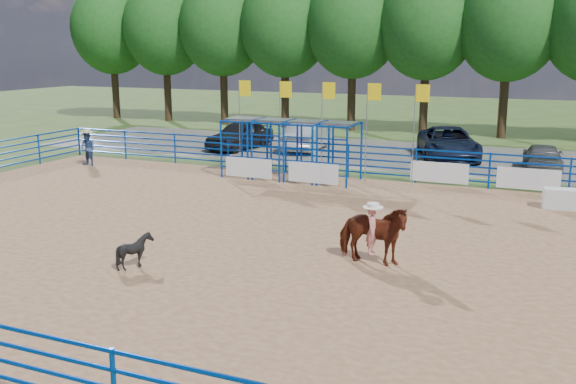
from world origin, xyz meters
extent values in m
plane|color=#3E5923|center=(0.00, 0.00, 0.00)|extent=(120.00, 120.00, 0.00)
cube|color=#A17550|center=(0.00, 0.00, 0.01)|extent=(30.00, 20.00, 0.02)
cube|color=gray|center=(0.00, 17.00, 0.01)|extent=(40.00, 10.00, 0.01)
cube|color=silver|center=(8.83, 7.59, 0.38)|extent=(1.43, 0.81, 0.72)
imported|color=maroon|center=(4.21, -0.90, 0.85)|extent=(1.98, 0.94, 1.65)
imported|color=red|center=(4.21, -0.90, 1.60)|extent=(0.32, 0.48, 1.29)
cylinder|color=white|center=(4.21, -0.90, 2.27)|extent=(0.54, 0.54, 0.12)
imported|color=black|center=(-1.37, -3.62, 0.48)|extent=(1.03, 0.97, 0.92)
imported|color=navy|center=(-12.48, 7.73, 0.85)|extent=(0.88, 0.72, 1.67)
cylinder|color=tan|center=(-12.48, 7.73, 1.69)|extent=(0.56, 0.56, 0.11)
imported|color=black|center=(-8.20, 15.44, 0.81)|extent=(2.65, 4.93, 1.59)
imported|color=gray|center=(-4.47, 16.45, 0.79)|extent=(2.05, 4.87, 1.56)
imported|color=#161E38|center=(3.23, 16.68, 0.83)|extent=(4.35, 6.42, 1.63)
imported|color=#59585B|center=(7.83, 15.20, 0.62)|extent=(2.01, 4.34, 1.23)
cube|color=white|center=(-3.80, 7.77, 0.55)|extent=(2.20, 0.04, 0.85)
cube|color=white|center=(-0.80, 7.77, 0.55)|extent=(2.20, 0.04, 0.85)
cube|color=white|center=(4.00, 9.96, 0.55)|extent=(2.40, 0.04, 0.85)
cube|color=white|center=(7.50, 9.96, 0.55)|extent=(2.40, 0.04, 0.85)
cylinder|color=#3F2B19|center=(-25.00, 26.00, 2.40)|extent=(0.56, 0.56, 4.80)
ellipsoid|color=#1B4B18|center=(-25.00, 26.00, 7.56)|extent=(6.40, 6.40, 7.36)
cylinder|color=#3F2B19|center=(-20.00, 26.00, 2.40)|extent=(0.56, 0.56, 4.80)
ellipsoid|color=#1B4B18|center=(-20.00, 26.00, 7.56)|extent=(6.40, 6.40, 7.36)
cylinder|color=#3F2B19|center=(-15.00, 26.00, 2.40)|extent=(0.56, 0.56, 4.80)
ellipsoid|color=#1B4B18|center=(-15.00, 26.00, 7.56)|extent=(6.40, 6.40, 7.36)
cylinder|color=#3F2B19|center=(-10.00, 26.00, 2.40)|extent=(0.56, 0.56, 4.80)
ellipsoid|color=#1B4B18|center=(-10.00, 26.00, 7.56)|extent=(6.40, 6.40, 7.36)
cylinder|color=#3F2B19|center=(-5.00, 26.00, 2.40)|extent=(0.56, 0.56, 4.80)
ellipsoid|color=#1B4B18|center=(-5.00, 26.00, 7.56)|extent=(6.40, 6.40, 7.36)
cylinder|color=#3F2B19|center=(0.00, 26.00, 2.40)|extent=(0.56, 0.56, 4.80)
ellipsoid|color=#1B4B18|center=(0.00, 26.00, 7.56)|extent=(6.40, 6.40, 7.36)
cylinder|color=#3F2B19|center=(5.00, 26.00, 2.40)|extent=(0.56, 0.56, 4.80)
ellipsoid|color=#1B4B18|center=(5.00, 26.00, 7.56)|extent=(6.40, 6.40, 7.36)
camera|label=1|loc=(8.58, -16.66, 5.64)|focal=40.00mm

